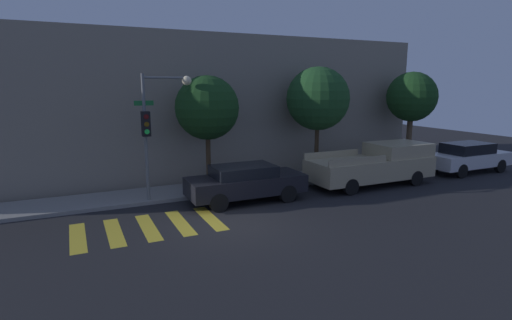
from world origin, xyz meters
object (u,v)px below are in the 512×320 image
at_px(tree_midblock, 318,99).
at_px(tree_far_end, 412,97).
at_px(sedan_middle, 468,157).
at_px(pickup_truck, 376,164).
at_px(sedan_near_corner, 246,182).
at_px(tree_near_corner, 207,108).
at_px(traffic_light_pole, 156,117).

relative_size(tree_midblock, tree_far_end, 1.03).
relative_size(sedan_middle, tree_midblock, 0.88).
relative_size(pickup_truck, tree_midblock, 1.10).
relative_size(sedan_near_corner, tree_far_end, 0.88).
xyz_separation_m(tree_near_corner, tree_far_end, (11.25, 0.00, 0.29)).
xyz_separation_m(traffic_light_pole, tree_near_corner, (2.25, 0.82, 0.23)).
height_order(sedan_middle, tree_midblock, tree_midblock).
relative_size(sedan_middle, tree_near_corner, 0.96).
distance_m(traffic_light_pole, tree_near_corner, 2.41).
distance_m(traffic_light_pole, pickup_truck, 9.81).
height_order(pickup_truck, sedan_middle, pickup_truck).
distance_m(sedan_middle, tree_midblock, 8.68).
distance_m(tree_midblock, tree_far_end, 5.87).
relative_size(tree_near_corner, tree_midblock, 0.92).
height_order(sedan_middle, tree_near_corner, tree_near_corner).
bearing_deg(traffic_light_pole, tree_near_corner, 20.01).
height_order(pickup_truck, tree_midblock, tree_midblock).
xyz_separation_m(sedan_near_corner, tree_far_end, (10.46, 2.09, 3.02)).
distance_m(pickup_truck, sedan_middle, 6.08).
xyz_separation_m(traffic_light_pole, tree_midblock, (7.64, 0.82, 0.52)).
distance_m(sedan_near_corner, tree_far_end, 11.09).
bearing_deg(tree_near_corner, pickup_truck, -16.20).
height_order(traffic_light_pole, sedan_near_corner, traffic_light_pole).
bearing_deg(tree_far_end, sedan_near_corner, -168.72).
bearing_deg(tree_far_end, traffic_light_pole, -176.52).
distance_m(traffic_light_pole, tree_midblock, 7.70).
xyz_separation_m(tree_near_corner, tree_midblock, (5.38, 0.00, 0.29)).
bearing_deg(tree_far_end, pickup_truck, -152.83).
bearing_deg(tree_near_corner, traffic_light_pole, -159.99).
xyz_separation_m(sedan_near_corner, pickup_truck, (6.39, 0.00, 0.16)).
relative_size(traffic_light_pole, pickup_truck, 0.84).
bearing_deg(sedan_near_corner, tree_near_corner, 110.73).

